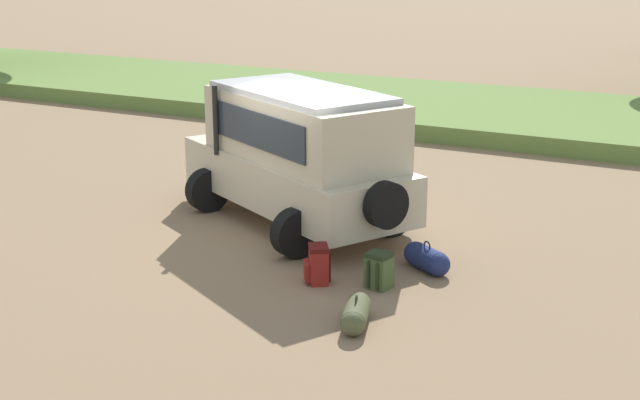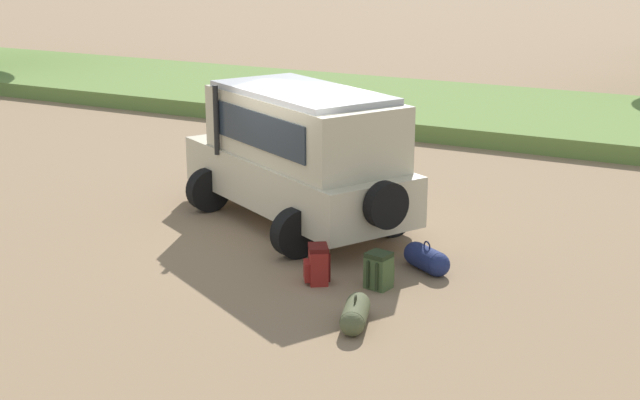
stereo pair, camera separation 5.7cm
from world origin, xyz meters
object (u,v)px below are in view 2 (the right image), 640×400
(safari_vehicle, at_px, (299,153))
(backpack_beside_front_wheel, at_px, (317,265))
(backpack_cluster_center, at_px, (379,271))
(duffel_bag_low_black_case, at_px, (355,314))
(duffel_bag_soft_canvas, at_px, (427,259))

(safari_vehicle, relative_size, backpack_beside_front_wheel, 9.22)
(backpack_beside_front_wheel, relative_size, backpack_cluster_center, 1.06)
(safari_vehicle, relative_size, duffel_bag_low_black_case, 5.66)
(backpack_beside_front_wheel, bearing_deg, backpack_cluster_center, 15.19)
(duffel_bag_soft_canvas, bearing_deg, duffel_bag_low_black_case, -92.13)
(duffel_bag_low_black_case, distance_m, duffel_bag_soft_canvas, 2.34)
(safari_vehicle, xyz_separation_m, backpack_cluster_center, (2.49, -2.10, -1.03))
(backpack_beside_front_wheel, relative_size, duffel_bag_soft_canvas, 0.67)
(safari_vehicle, bearing_deg, duffel_bag_low_black_case, -51.33)
(safari_vehicle, bearing_deg, backpack_beside_front_wheel, -55.48)
(duffel_bag_low_black_case, relative_size, duffel_bag_soft_canvas, 1.10)
(duffel_bag_low_black_case, bearing_deg, backpack_cluster_center, 101.20)
(safari_vehicle, distance_m, duffel_bag_soft_canvas, 3.25)
(backpack_cluster_center, height_order, duffel_bag_soft_canvas, backpack_cluster_center)
(backpack_beside_front_wheel, bearing_deg, safari_vehicle, 124.52)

